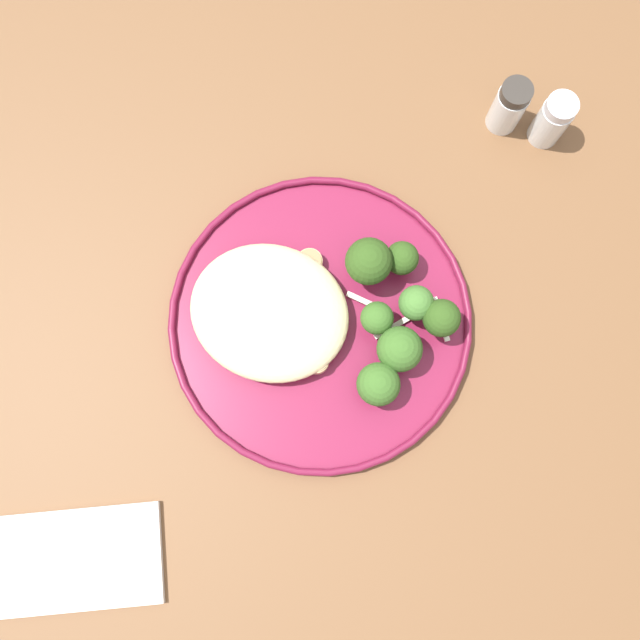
# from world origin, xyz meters

# --- Properties ---
(ground) EXTENTS (6.00, 6.00, 0.00)m
(ground) POSITION_xyz_m (0.00, 0.00, 0.00)
(ground) COLOR #47423D
(wooden_dining_table) EXTENTS (1.40, 1.00, 0.74)m
(wooden_dining_table) POSITION_xyz_m (0.00, 0.00, 0.66)
(wooden_dining_table) COLOR brown
(wooden_dining_table) RESTS_ON ground
(dinner_plate) EXTENTS (0.29, 0.29, 0.02)m
(dinner_plate) POSITION_xyz_m (-0.01, 0.04, 0.75)
(dinner_plate) COLOR maroon
(dinner_plate) RESTS_ON wooden_dining_table
(noodle_bed) EXTENTS (0.15, 0.13, 0.04)m
(noodle_bed) POSITION_xyz_m (0.03, 0.05, 0.77)
(noodle_bed) COLOR beige
(noodle_bed) RESTS_ON dinner_plate
(seared_scallop_rear_pale) EXTENTS (0.03, 0.03, 0.01)m
(seared_scallop_rear_pale) POSITION_xyz_m (0.06, 0.03, 0.76)
(seared_scallop_rear_pale) COLOR #DBB77A
(seared_scallop_rear_pale) RESTS_ON dinner_plate
(seared_scallop_tilted_round) EXTENTS (0.03, 0.03, 0.02)m
(seared_scallop_tilted_round) POSITION_xyz_m (0.00, 0.03, 0.76)
(seared_scallop_tilted_round) COLOR #E5C689
(seared_scallop_tilted_round) RESTS_ON dinner_plate
(seared_scallop_center_golden) EXTENTS (0.02, 0.02, 0.01)m
(seared_scallop_center_golden) POSITION_xyz_m (0.02, -0.01, 0.76)
(seared_scallop_center_golden) COLOR #DBB77A
(seared_scallop_center_golden) RESTS_ON dinner_plate
(seared_scallop_right_edge) EXTENTS (0.02, 0.02, 0.02)m
(seared_scallop_right_edge) POSITION_xyz_m (-0.02, 0.08, 0.76)
(seared_scallop_right_edge) COLOR #E5C689
(seared_scallop_right_edge) RESTS_ON dinner_plate
(broccoli_floret_center_pile) EXTENTS (0.03, 0.03, 0.05)m
(broccoli_floret_center_pile) POSITION_xyz_m (-0.06, 0.02, 0.78)
(broccoli_floret_center_pile) COLOR #7A994C
(broccoli_floret_center_pile) RESTS_ON dinner_plate
(broccoli_floret_left_leaning) EXTENTS (0.04, 0.04, 0.05)m
(broccoli_floret_left_leaning) POSITION_xyz_m (-0.12, 0.01, 0.78)
(broccoli_floret_left_leaning) COLOR #89A356
(broccoli_floret_left_leaning) RESTS_ON dinner_plate
(broccoli_floret_rear_charred) EXTENTS (0.03, 0.03, 0.05)m
(broccoli_floret_rear_charred) POSITION_xyz_m (-0.09, -0.00, 0.78)
(broccoli_floret_rear_charred) COLOR #7A994C
(broccoli_floret_rear_charred) RESTS_ON dinner_plate
(broccoli_floret_small_sprig) EXTENTS (0.04, 0.04, 0.05)m
(broccoli_floret_small_sprig) POSITION_xyz_m (-0.09, 0.04, 0.78)
(broccoli_floret_small_sprig) COLOR #7A994C
(broccoli_floret_small_sprig) RESTS_ON dinner_plate
(broccoli_floret_near_rim) EXTENTS (0.04, 0.04, 0.05)m
(broccoli_floret_near_rim) POSITION_xyz_m (-0.08, 0.08, 0.78)
(broccoli_floret_near_rim) COLOR #89A356
(broccoli_floret_near_rim) RESTS_ON dinner_plate
(broccoli_floret_front_edge) EXTENTS (0.04, 0.04, 0.06)m
(broccoli_floret_front_edge) POSITION_xyz_m (-0.04, -0.02, 0.79)
(broccoli_floret_front_edge) COLOR #7A994C
(broccoli_floret_front_edge) RESTS_ON dinner_plate
(broccoli_floret_beside_noodles) EXTENTS (0.03, 0.03, 0.04)m
(broccoli_floret_beside_noodles) POSITION_xyz_m (-0.07, -0.04, 0.78)
(broccoli_floret_beside_noodles) COLOR #89A356
(broccoli_floret_beside_noodles) RESTS_ON dinner_plate
(onion_sliver_curled_piece) EXTENTS (0.03, 0.04, 0.00)m
(onion_sliver_curled_piece) POSITION_xyz_m (-0.12, -0.00, 0.75)
(onion_sliver_curled_piece) COLOR silver
(onion_sliver_curled_piece) RESTS_ON dinner_plate
(onion_sliver_short_strip) EXTENTS (0.05, 0.01, 0.00)m
(onion_sliver_short_strip) POSITION_xyz_m (-0.05, 0.01, 0.75)
(onion_sliver_short_strip) COLOR silver
(onion_sliver_short_strip) RESTS_ON dinner_plate
(onion_sliver_pale_crescent) EXTENTS (0.04, 0.04, 0.00)m
(onion_sliver_pale_crescent) POSITION_xyz_m (-0.08, 0.02, 0.75)
(onion_sliver_pale_crescent) COLOR silver
(onion_sliver_pale_crescent) RESTS_ON dinner_plate
(folded_napkin) EXTENTS (0.17, 0.14, 0.01)m
(folded_napkin) POSITION_xyz_m (0.12, 0.32, 0.74)
(folded_napkin) COLOR silver
(folded_napkin) RESTS_ON wooden_dining_table
(salt_shaker) EXTENTS (0.03, 0.03, 0.07)m
(salt_shaker) POSITION_xyz_m (-0.16, -0.22, 0.77)
(salt_shaker) COLOR white
(salt_shaker) RESTS_ON wooden_dining_table
(pepper_shaker) EXTENTS (0.03, 0.03, 0.07)m
(pepper_shaker) POSITION_xyz_m (-0.12, -0.22, 0.77)
(pepper_shaker) COLOR white
(pepper_shaker) RESTS_ON wooden_dining_table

